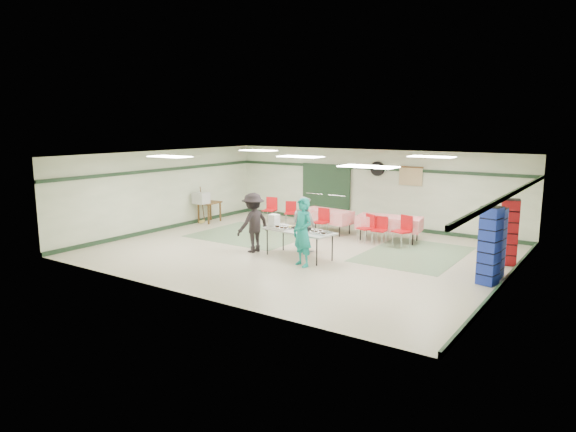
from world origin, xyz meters
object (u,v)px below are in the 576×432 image
Objects in this scene: chair_c at (404,228)px; printer_table at (209,205)px; volunteer_teal at (303,232)px; crate_stack_red at (509,232)px; crate_stack_blue_a at (490,246)px; broom at (202,204)px; volunteer_dark at (253,223)px; chair_b at (368,225)px; chair_a at (380,227)px; volunteer_grey at (304,224)px; serving_table at (299,232)px; dining_table_a at (389,223)px; chair_loose_a at (291,210)px; chair_d at (322,219)px; chair_loose_b at (271,207)px; office_printer at (201,198)px; dining_table_b at (327,216)px; crate_stack_blue_b at (496,243)px.

printer_table is (-7.39, -0.29, 0.06)m from chair_c.
volunteer_teal is 5.28m from crate_stack_red.
crate_stack_blue_a is at bearing -90.00° from crate_stack_red.
volunteer_dark is at bearing -24.49° from broom.
chair_b is at bearing 152.75° from volunteer_dark.
chair_a is at bearing 9.52° from broom.
serving_table is at bearing 132.09° from volunteer_grey.
printer_table is 0.30m from broom.
dining_table_a is 6.86m from broom.
volunteer_dark is 4.34m from dining_table_a.
dining_table_a is (2.60, 3.46, -0.27)m from volunteer_dark.
chair_loose_a is 0.49× the size of crate_stack_red.
chair_loose_b is at bearing 164.57° from chair_d.
chair_loose_b is 2.26m from printer_table.
chair_loose_a is 3.02m from printer_table.
chair_b is 1.04× the size of chair_loose_a.
volunteer_grey is 5.38m from office_printer.
chair_loose_a is at bearing 3.01° from chair_loose_b.
dining_table_a is at bearing 6.80° from dining_table_b.
serving_table is 1.27× the size of crate_stack_blue_b.
printer_table is (-6.24, -0.28, 0.11)m from chair_b.
dining_table_a is at bearing 152.58° from volunteer_dark.
crate_stack_blue_b reaches higher than office_printer.
dining_table_b is 2.96m from chair_c.
dining_table_b is (-1.54, 3.91, -0.31)m from volunteer_teal.
chair_loose_b is (-3.27, 2.87, -0.21)m from volunteer_grey.
chair_d is at bearing 11.65° from broom.
printer_table is at bearing -160.10° from chair_loose_b.
chair_a is 0.50× the size of crate_stack_red.
dining_table_b is at bearing 18.66° from broom.
volunteer_dark is at bearing -117.38° from chair_c.
volunteer_teal is 5.51m from chair_loose_a.
chair_a is (2.57, 2.89, -0.32)m from volunteer_dark.
dining_table_b is 1.90× the size of chair_loose_b.
office_printer reaches higher than dining_table_a.
chair_a is (2.17, -0.57, -0.06)m from dining_table_b.
serving_table is 2.43× the size of chair_b.
volunteer_dark is 3.62m from chair_b.
crate_stack_red reaches higher than chair_loose_b.
dining_table_b is at bearing 105.97° from chair_d.
chair_b is 4.38m from crate_stack_blue_b.
crate_stack_blue_b reaches higher than dining_table_b.
chair_loose_a is (-2.81, 3.76, -0.21)m from serving_table.
volunteer_grey is 1.86× the size of chair_a.
dining_table_a is 2.28× the size of chair_d.
dining_table_b is 6.22m from crate_stack_blue_b.
broom is at bearing -170.81° from chair_d.
serving_table is at bearing -103.17° from chair_c.
dining_table_a is 1.23× the size of crate_stack_blue_b.
dining_table_b is at bearing 14.07° from office_printer.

